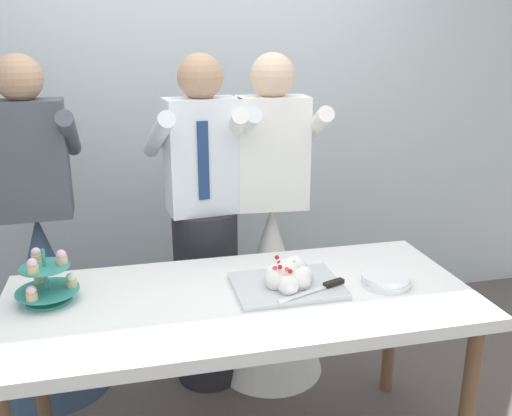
{
  "coord_description": "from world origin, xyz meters",
  "views": [
    {
      "loc": [
        -0.38,
        -1.86,
        1.72
      ],
      "look_at": [
        0.09,
        0.15,
        1.07
      ],
      "focal_mm": 38.29,
      "sensor_mm": 36.0,
      "label": 1
    }
  ],
  "objects_px": {
    "cupcake_stand": "(47,282)",
    "main_cake_tray": "(287,279)",
    "dessert_table": "(241,313)",
    "plate_stack": "(386,280)",
    "person_bride": "(271,269)",
    "person_guest": "(44,281)",
    "person_groom": "(205,244)"
  },
  "relations": [
    {
      "from": "person_groom",
      "to": "person_bride",
      "type": "xyz_separation_m",
      "value": [
        0.34,
        -0.0,
        -0.16
      ]
    },
    {
      "from": "cupcake_stand",
      "to": "main_cake_tray",
      "type": "xyz_separation_m",
      "value": [
        0.9,
        -0.1,
        -0.04
      ]
    },
    {
      "from": "person_groom",
      "to": "person_bride",
      "type": "height_order",
      "value": "same"
    },
    {
      "from": "cupcake_stand",
      "to": "plate_stack",
      "type": "height_order",
      "value": "cupcake_stand"
    },
    {
      "from": "dessert_table",
      "to": "person_bride",
      "type": "height_order",
      "value": "person_bride"
    },
    {
      "from": "plate_stack",
      "to": "person_groom",
      "type": "relative_size",
      "value": 0.12
    },
    {
      "from": "cupcake_stand",
      "to": "person_groom",
      "type": "bearing_deg",
      "value": 38.2
    },
    {
      "from": "dessert_table",
      "to": "cupcake_stand",
      "type": "bearing_deg",
      "value": 170.41
    },
    {
      "from": "person_guest",
      "to": "plate_stack",
      "type": "bearing_deg",
      "value": -29.28
    },
    {
      "from": "main_cake_tray",
      "to": "cupcake_stand",
      "type": "bearing_deg",
      "value": 173.53
    },
    {
      "from": "person_guest",
      "to": "cupcake_stand",
      "type": "bearing_deg",
      "value": -79.68
    },
    {
      "from": "plate_stack",
      "to": "person_guest",
      "type": "relative_size",
      "value": 0.12
    },
    {
      "from": "dessert_table",
      "to": "person_bride",
      "type": "bearing_deg",
      "value": 65.69
    },
    {
      "from": "person_bride",
      "to": "person_groom",
      "type": "bearing_deg",
      "value": 179.96
    },
    {
      "from": "plate_stack",
      "to": "person_groom",
      "type": "height_order",
      "value": "person_groom"
    },
    {
      "from": "main_cake_tray",
      "to": "person_guest",
      "type": "distance_m",
      "value": 1.28
    },
    {
      "from": "dessert_table",
      "to": "main_cake_tray",
      "type": "bearing_deg",
      "value": 5.45
    },
    {
      "from": "person_bride",
      "to": "person_guest",
      "type": "bearing_deg",
      "value": 174.6
    },
    {
      "from": "main_cake_tray",
      "to": "plate_stack",
      "type": "xyz_separation_m",
      "value": [
        0.39,
        -0.06,
        -0.02
      ]
    },
    {
      "from": "person_guest",
      "to": "person_bride",
      "type": "bearing_deg",
      "value": -5.4
    },
    {
      "from": "cupcake_stand",
      "to": "dessert_table",
      "type": "bearing_deg",
      "value": -9.59
    },
    {
      "from": "dessert_table",
      "to": "plate_stack",
      "type": "bearing_deg",
      "value": -3.94
    },
    {
      "from": "person_groom",
      "to": "dessert_table",
      "type": "bearing_deg",
      "value": -85.91
    },
    {
      "from": "plate_stack",
      "to": "person_bride",
      "type": "bearing_deg",
      "value": 113.03
    },
    {
      "from": "dessert_table",
      "to": "person_bride",
      "type": "distance_m",
      "value": 0.72
    },
    {
      "from": "cupcake_stand",
      "to": "person_guest",
      "type": "xyz_separation_m",
      "value": [
        -0.11,
        0.63,
        -0.27
      ]
    },
    {
      "from": "main_cake_tray",
      "to": "person_guest",
      "type": "bearing_deg",
      "value": 144.25
    },
    {
      "from": "cupcake_stand",
      "to": "plate_stack",
      "type": "distance_m",
      "value": 1.31
    },
    {
      "from": "dessert_table",
      "to": "plate_stack",
      "type": "xyz_separation_m",
      "value": [
        0.58,
        -0.04,
        0.1
      ]
    },
    {
      "from": "cupcake_stand",
      "to": "main_cake_tray",
      "type": "bearing_deg",
      "value": -6.47
    },
    {
      "from": "person_bride",
      "to": "person_guest",
      "type": "height_order",
      "value": "same"
    },
    {
      "from": "main_cake_tray",
      "to": "person_guest",
      "type": "relative_size",
      "value": 0.26
    }
  ]
}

